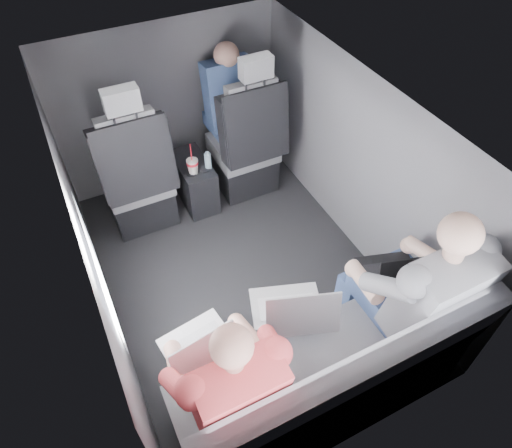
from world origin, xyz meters
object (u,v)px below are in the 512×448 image
front_seat_right (246,149)px  passenger_front_right (229,97)px  soda_cup (193,166)px  front_seat_left (138,182)px  laptop_silver (292,309)px  rear_bench (324,381)px  water_bottle (208,161)px  passenger_rear_left (227,381)px  laptop_white (200,347)px  laptop_black (394,272)px  passenger_rear_right (413,290)px  center_console (195,182)px

front_seat_right → passenger_front_right: front_seat_right is taller
soda_cup → front_seat_left: bearing=168.4°
front_seat_right → laptop_silver: front_seat_right is taller
rear_bench → water_bottle: size_ratio=10.72×
rear_bench → soda_cup: size_ratio=5.95×
passenger_rear_left → soda_cup: bearing=74.5°
laptop_white → laptop_black: size_ratio=0.97×
water_bottle → front_seat_left: bearing=171.7°
soda_cup → passenger_rear_right: size_ratio=0.21×
front_seat_right → water_bottle: (-0.36, -0.08, 0.07)m
rear_bench → passenger_rear_right: 0.68m
water_bottle → passenger_rear_left: passenger_rear_left is taller
rear_bench → passenger_rear_right: size_ratio=1.23×
soda_cup → water_bottle: 0.13m
rear_bench → laptop_black: bearing=23.5°
front_seat_left → laptop_black: bearing=-58.2°
passenger_front_right → soda_cup: bearing=-143.4°
water_bottle → laptop_silver: bearing=-95.4°
water_bottle → passenger_front_right: 0.55m
water_bottle → laptop_black: (0.49, -1.57, 0.16)m
soda_cup → laptop_silver: laptop_silver is taller
soda_cup → passenger_rear_left: 1.79m
front_seat_left → center_console: 0.49m
soda_cup → passenger_front_right: (0.46, 0.34, 0.28)m
soda_cup → laptop_white: laptop_white is taller
laptop_silver → laptop_black: bearing=-3.6°
water_bottle → laptop_silver: 1.55m
laptop_black → passenger_rear_left: passenger_rear_left is taller
rear_bench → laptop_black: rear_bench is taller
front_seat_left → front_seat_right: 0.90m
front_seat_left → passenger_front_right: front_seat_left is taller
water_bottle → passenger_rear_right: 1.80m
water_bottle → passenger_rear_right: passenger_rear_right is taller
passenger_rear_left → passenger_front_right: passenger_rear_left is taller
passenger_rear_left → passenger_rear_right: 1.08m
front_seat_left → center_console: (0.45, 0.04, -0.20)m
water_bottle → passenger_rear_left: (-0.60, -1.73, 0.15)m
center_console → water_bottle: 0.31m
water_bottle → laptop_white: (-0.65, -1.52, 0.17)m
laptop_silver → passenger_rear_right: bearing=-17.3°
front_seat_right → soda_cup: (-0.49, -0.09, 0.07)m
front_seat_right → passenger_rear_left: bearing=-118.1°
soda_cup → water_bottle: (0.13, 0.01, 0.00)m
water_bottle → laptop_white: 1.66m
front_seat_right → laptop_white: front_seat_right is taller
center_console → laptop_black: 1.84m
front_seat_left → passenger_front_right: size_ratio=1.68×
water_bottle → rear_bench: bearing=-92.8°
passenger_rear_left → passenger_rear_right: size_ratio=0.92×
soda_cup → passenger_rear_right: (0.61, -1.72, 0.19)m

